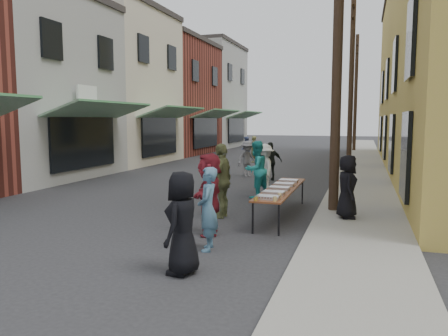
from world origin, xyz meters
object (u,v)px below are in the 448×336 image
Objects in this scene: utility_pole_near at (338,42)px; utility_pole_far at (356,94)px; catering_tray_sausage at (268,197)px; guest_front_a at (182,223)px; server at (347,187)px; utility_pole_mid at (351,81)px; guest_front_c at (256,169)px; serving_table at (281,190)px.

utility_pole_near and utility_pole_far have the same top height.
utility_pole_near reaches higher than catering_tray_sausage.
catering_tray_sausage is at bearing -116.63° from utility_pole_near.
server is (2.41, 4.57, 0.03)m from guest_front_a.
server is at bearing -88.33° from utility_pole_mid.
utility_pole_near is 4.65m from catering_tray_sausage.
utility_pole_far is at bearing -156.48° from guest_front_c.
guest_front_c is at bearing 107.12° from catering_tray_sausage.
utility_pole_far reaches higher than guest_front_c.
utility_pole_near is at bearing 34.15° from serving_table.
catering_tray_sausage is 0.32× the size of server.
guest_front_a reaches higher than catering_tray_sausage.
catering_tray_sausage is (-1.25, -2.50, -3.71)m from utility_pole_near.
utility_pole_far is 25.17m from serving_table.
utility_pole_near is 4.08m from serving_table.
utility_pole_mid is 1.00× the size of utility_pole_far.
utility_pole_mid is 5.35× the size of guest_front_a.
server is at bearing -67.67° from utility_pole_near.
utility_pole_far is at bearing 178.55° from guest_front_a.
catering_tray_sausage is at bearing 47.10° from guest_front_c.
guest_front_a is at bearing -93.94° from utility_pole_far.
utility_pole_near is 6.90m from guest_front_a.
server is (1.63, 1.58, 0.08)m from catering_tray_sausage.
catering_tray_sausage is at bearing -92.71° from utility_pole_far.
server is (0.38, -0.92, -3.63)m from utility_pole_near.
guest_front_a reaches higher than server.
guest_front_c is (-2.53, 1.64, -3.59)m from utility_pole_near.
catering_tray_sausage is at bearing -94.94° from utility_pole_mid.
serving_table is at bearing -92.89° from utility_pole_far.
guest_front_a is at bearing -99.49° from serving_table.
guest_front_a is 7.15m from guest_front_c.
guest_front_c is (-2.53, -22.36, -3.59)m from utility_pole_far.
utility_pole_mid reaches higher than server.
utility_pole_mid is at bearing 90.00° from utility_pole_near.
utility_pole_near is 18.00× the size of catering_tray_sausage.
guest_front_a is at bearing -110.29° from utility_pole_near.
serving_table is at bearing 78.38° from server.
catering_tray_sausage is (-1.25, -26.50, -3.71)m from utility_pole_far.
utility_pole_near is 24.00m from utility_pole_far.
utility_pole_near is 1.00× the size of utility_pole_mid.
guest_front_c reaches higher than server.
utility_pole_mid reaches higher than guest_front_c.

